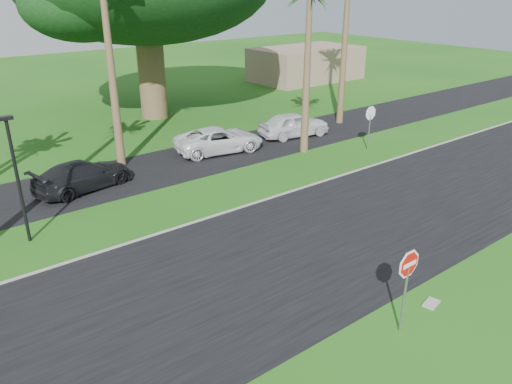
{
  "coord_description": "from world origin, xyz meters",
  "views": [
    {
      "loc": [
        -9.3,
        -9.29,
        8.76
      ],
      "look_at": [
        0.73,
        3.67,
        1.8
      ],
      "focal_mm": 35.0,
      "sensor_mm": 36.0,
      "label": 1
    }
  ],
  "objects": [
    {
      "name": "curb",
      "position": [
        0.0,
        6.05,
        0.03
      ],
      "size": [
        120.0,
        0.12,
        0.06
      ],
      "primitive_type": "cube",
      "color": "gray",
      "rests_on": "ground"
    },
    {
      "name": "car_pickup",
      "position": [
        10.46,
        12.49,
        0.74
      ],
      "size": [
        4.58,
        2.54,
        1.48
      ],
      "primitive_type": "imported",
      "rotation": [
        0.0,
        0.0,
        1.38
      ],
      "color": "silver",
      "rests_on": "ground"
    },
    {
      "name": "building_far",
      "position": [
        24.0,
        26.0,
        1.5
      ],
      "size": [
        10.0,
        6.0,
        3.0
      ],
      "primitive_type": "cube",
      "color": "gray",
      "rests_on": "ground"
    },
    {
      "name": "utility_slab",
      "position": [
        2.23,
        -2.81,
        0.03
      ],
      "size": [
        0.61,
        0.46,
        0.06
      ],
      "primitive_type": "cube",
      "rotation": [
        0.0,
        0.0,
        0.22
      ],
      "color": "gray",
      "rests_on": "ground"
    },
    {
      "name": "road",
      "position": [
        0.0,
        2.0,
        0.01
      ],
      "size": [
        120.0,
        8.0,
        0.02
      ],
      "primitive_type": "cube",
      "color": "black",
      "rests_on": "ground"
    },
    {
      "name": "ground",
      "position": [
        0.0,
        0.0,
        0.0
      ],
      "size": [
        120.0,
        120.0,
        0.0
      ],
      "primitive_type": "plane",
      "color": "#1E5415",
      "rests_on": "ground"
    },
    {
      "name": "stop_sign_far",
      "position": [
        12.0,
        8.0,
        1.77
      ],
      "size": [
        1.05,
        0.07,
        2.62
      ],
      "rotation": [
        0.0,
        0.0,
        3.14
      ],
      "color": "gray",
      "rests_on": "ground"
    },
    {
      "name": "parking_strip",
      "position": [
        0.0,
        12.5,
        0.01
      ],
      "size": [
        120.0,
        5.0,
        0.02
      ],
      "primitive_type": "cube",
      "color": "black",
      "rests_on": "ground"
    },
    {
      "name": "streetlight_right",
      "position": [
        -6.0,
        8.5,
        2.65
      ],
      "size": [
        0.45,
        0.25,
        4.64
      ],
      "color": "black",
      "rests_on": "ground"
    },
    {
      "name": "stop_sign_near",
      "position": [
        0.5,
        -3.0,
        1.77
      ],
      "size": [
        1.05,
        0.07,
        2.62
      ],
      "color": "gray",
      "rests_on": "ground"
    },
    {
      "name": "car_dark",
      "position": [
        -2.65,
        12.07,
        0.66
      ],
      "size": [
        4.83,
        2.76,
        1.32
      ],
      "primitive_type": "imported",
      "rotation": [
        0.0,
        0.0,
        1.78
      ],
      "color": "black",
      "rests_on": "ground"
    },
    {
      "name": "car_minivan",
      "position": [
        5.22,
        12.79,
        0.68
      ],
      "size": [
        5.22,
        3.11,
        1.36
      ],
      "primitive_type": "imported",
      "rotation": [
        0.0,
        0.0,
        1.39
      ],
      "color": "white",
      "rests_on": "ground"
    }
  ]
}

